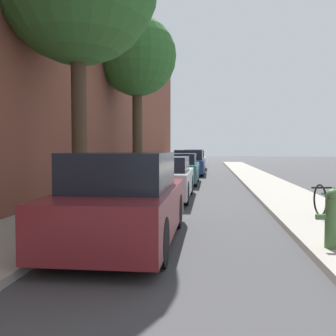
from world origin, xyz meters
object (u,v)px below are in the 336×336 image
at_px(parked_car_teal, 179,169).
at_px(fire_hydrant, 333,217).
at_px(bicycle, 330,203).
at_px(parked_car_white, 193,160).
at_px(parked_car_navy, 189,163).
at_px(street_tree_far, 137,58).
at_px(parked_car_silver, 164,179).
at_px(parked_car_black, 194,158).
at_px(parked_car_maroon, 124,201).

bearing_deg(parked_car_teal, fire_hydrant, -73.96).
bearing_deg(bicycle, parked_car_white, 94.11).
bearing_deg(fire_hydrant, parked_car_white, 97.65).
relative_size(parked_car_teal, bicycle, 2.48).
relative_size(parked_car_navy, bicycle, 2.72).
bearing_deg(street_tree_far, parked_car_teal, 24.88).
distance_m(parked_car_teal, street_tree_far, 5.19).
distance_m(street_tree_far, bicycle, 11.11).
height_order(parked_car_teal, parked_car_navy, parked_car_navy).
xyz_separation_m(fire_hydrant, bicycle, (0.63, 2.22, -0.09)).
distance_m(parked_car_teal, parked_car_white, 11.70).
height_order(parked_car_navy, bicycle, parked_car_navy).
height_order(parked_car_silver, parked_car_black, parked_car_black).
relative_size(street_tree_far, bicycle, 4.14).
bearing_deg(street_tree_far, parked_car_white, 81.45).
xyz_separation_m(parked_car_silver, parked_car_black, (0.00, 22.80, 0.05)).
relative_size(parked_car_maroon, parked_car_black, 0.98).
bearing_deg(parked_car_navy, street_tree_far, -105.73).
relative_size(parked_car_teal, fire_hydrant, 4.80).
xyz_separation_m(parked_car_black, street_tree_far, (-1.71, -18.39, 4.79)).
bearing_deg(parked_car_maroon, street_tree_far, 99.65).
relative_size(parked_car_teal, street_tree_far, 0.60).
bearing_deg(parked_car_black, street_tree_far, -95.31).
bearing_deg(fire_hydrant, parked_car_maroon, 172.78).
height_order(parked_car_white, fire_hydrant, parked_car_white).
relative_size(parked_car_teal, parked_car_white, 0.91).
xyz_separation_m(parked_car_maroon, parked_car_black, (0.01, 28.39, -0.01)).
bearing_deg(bicycle, street_tree_far, 118.24).
bearing_deg(street_tree_far, parked_car_navy, 74.27).
bearing_deg(parked_car_white, parked_car_teal, -90.71).
height_order(parked_car_teal, street_tree_far, street_tree_far).
height_order(parked_car_silver, parked_car_navy, parked_car_navy).
relative_size(parked_car_silver, parked_car_navy, 0.88).
bearing_deg(bicycle, parked_car_teal, 107.14).
bearing_deg(parked_car_navy, parked_car_white, 90.15).
height_order(parked_car_black, street_tree_far, street_tree_far).
relative_size(parked_car_teal, parked_car_black, 1.01).
bearing_deg(street_tree_far, parked_car_black, 84.69).
relative_size(parked_car_silver, street_tree_far, 0.58).
relative_size(parked_car_silver, parked_car_white, 0.88).
height_order(fire_hydrant, bicycle, fire_hydrant).
distance_m(parked_car_teal, parked_car_black, 17.59).
bearing_deg(bicycle, parked_car_navy, 97.85).
bearing_deg(street_tree_far, parked_car_silver, -68.86).
height_order(parked_car_navy, parked_car_white, parked_car_navy).
relative_size(parked_car_maroon, fire_hydrant, 4.63).
bearing_deg(parked_car_silver, bicycle, -44.26).
height_order(parked_car_silver, parked_car_white, parked_car_white).
distance_m(parked_car_navy, parked_car_black, 11.67).
relative_size(parked_car_black, bicycle, 2.44).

